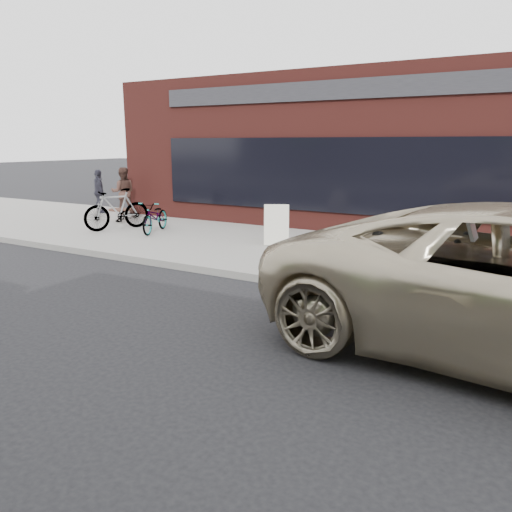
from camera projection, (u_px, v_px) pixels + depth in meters
name	position (u px, v px, depth m)	size (l,w,h in m)	color
ground	(158.00, 382.00, 5.46)	(120.00, 120.00, 0.00)	black
near_sidewalk	(361.00, 254.00, 11.37)	(44.00, 6.00, 0.15)	gray
storefront	(372.00, 152.00, 17.76)	(14.00, 10.07, 4.50)	maroon
motorcycle	(404.00, 277.00, 7.19)	(2.46, 0.79, 1.55)	black
bicycle_front	(155.00, 217.00, 13.65)	(0.57, 1.63, 0.86)	gray
bicycle_rear	(117.00, 209.00, 14.04)	(0.54, 1.91, 1.15)	gray
sandwich_sign	(276.00, 224.00, 12.10)	(0.79, 0.77, 0.96)	white
cafe_table	(120.00, 210.00, 15.49)	(0.70, 0.70, 0.40)	black
cafe_patron_left	(123.00, 192.00, 16.54)	(0.79, 0.61, 1.62)	#4C3128
cafe_patron_right	(99.00, 191.00, 17.38)	(0.88, 0.37, 1.51)	#31313E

